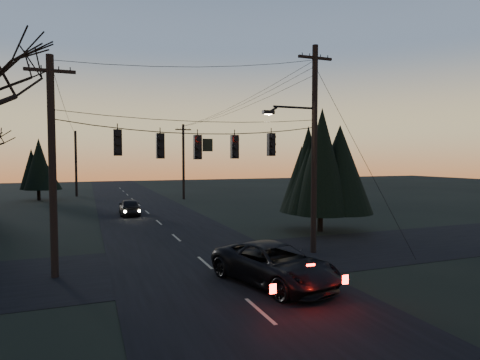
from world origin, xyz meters
name	(u,v)px	position (x,y,z in m)	size (l,w,h in m)	color
main_road	(164,227)	(0.00, 20.00, 0.01)	(8.00, 120.00, 0.02)	black
cross_road	(205,263)	(0.00, 10.00, 0.01)	(60.00, 7.00, 0.02)	black
utility_pole_right	(313,253)	(5.50, 10.00, 0.00)	(5.00, 0.30, 10.00)	black
utility_pole_left	(55,277)	(-6.00, 10.00, 0.00)	(1.80, 0.30, 8.50)	black
utility_pole_far_r	(184,199)	(5.50, 38.00, 0.00)	(1.80, 0.30, 8.50)	black
utility_pole_far_l	(77,196)	(-6.00, 46.00, 0.00)	(0.30, 0.30, 8.00)	black
span_signal_assembly	(199,145)	(-0.24, 10.00, 5.17)	(11.50, 0.44, 1.68)	black
evergreen_right	(321,163)	(8.98, 14.90, 4.35)	(4.28, 4.28, 7.52)	black
evergreen_dist	(38,167)	(-9.80, 42.46, 3.67)	(3.48, 3.48, 6.15)	black
suv_near	(275,265)	(1.55, 6.17, 0.73)	(2.44, 5.28, 1.47)	black
sedan_oncoming_a	(130,207)	(-1.56, 26.77, 0.67)	(1.59, 3.95, 1.35)	black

